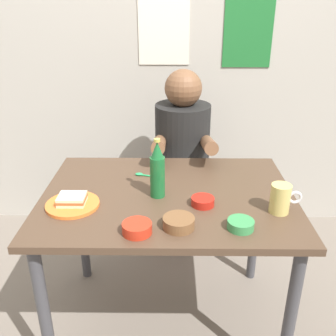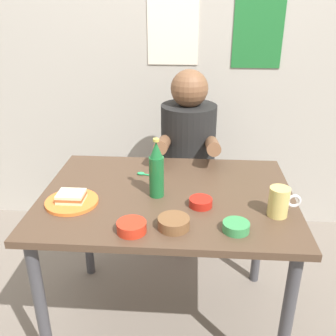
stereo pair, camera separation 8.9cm
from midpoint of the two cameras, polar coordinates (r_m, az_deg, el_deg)
ground_plane at (r=2.12m, az=1.19°, el=-21.76°), size 6.00×6.00×0.00m
wall_back at (r=2.53m, az=2.75°, el=19.17°), size 4.40×0.09×2.60m
dining_table at (r=1.71m, az=1.38°, el=-6.61°), size 1.10×0.80×0.74m
stool at (r=2.41m, az=3.91°, el=-5.04°), size 0.34×0.34×0.45m
person_seated at (r=2.22m, az=4.21°, el=4.22°), size 0.33×0.56×0.72m
plate_orange at (r=1.63m, az=-12.75°, el=-4.99°), size 0.22×0.22×0.01m
sandwich at (r=1.62m, az=-12.83°, el=-4.22°), size 0.11×0.09×0.04m
beer_mug at (r=1.55m, az=17.98°, el=-4.88°), size 0.13×0.08×0.12m
beer_bottle at (r=1.60m, az=-0.15°, el=-0.41°), size 0.06×0.06×0.26m
condiment_bowl_brown at (r=1.42m, az=2.67°, el=-8.20°), size 0.12×0.12×0.04m
dip_bowl_green at (r=1.44m, az=11.97°, el=-8.61°), size 0.10×0.10×0.03m
sambal_bowl_red at (r=1.57m, az=6.57°, el=-5.12°), size 0.10×0.10×0.03m
sauce_bowl_chili at (r=1.40m, az=-3.68°, el=-8.80°), size 0.11×0.11×0.04m
spoon at (r=1.83m, az=-2.10°, el=-0.96°), size 0.12×0.05×0.01m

